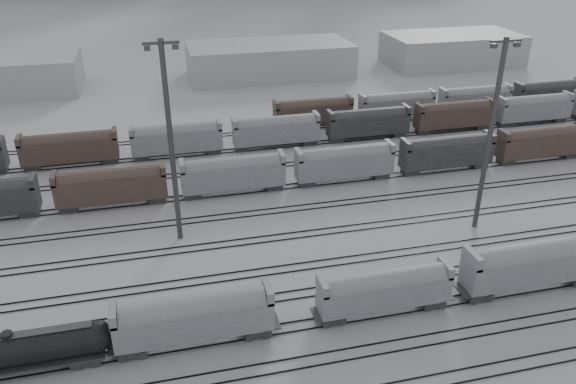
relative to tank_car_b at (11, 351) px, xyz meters
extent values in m
plane|color=#BBBBC0|center=(33.55, -1.00, -2.50)|extent=(900.00, 900.00, 0.00)
cube|color=black|center=(33.55, -9.28, -2.42)|extent=(220.00, 0.07, 0.16)
cube|color=black|center=(33.55, -5.72, -2.42)|extent=(220.00, 0.07, 0.16)
cube|color=black|center=(33.55, -4.28, -2.42)|extent=(220.00, 0.07, 0.16)
cube|color=black|center=(33.55, -0.72, -2.42)|extent=(220.00, 0.07, 0.16)
cube|color=black|center=(33.55, 0.72, -2.42)|extent=(220.00, 0.07, 0.16)
cube|color=black|center=(33.55, 4.28, -2.42)|extent=(220.00, 0.07, 0.16)
cube|color=black|center=(33.55, 5.72, -2.42)|extent=(220.00, 0.07, 0.16)
cube|color=black|center=(33.55, 9.28, -2.42)|extent=(220.00, 0.07, 0.16)
cube|color=black|center=(33.55, 10.72, -2.42)|extent=(220.00, 0.07, 0.16)
cube|color=black|center=(33.55, 16.28, -2.42)|extent=(220.00, 0.07, 0.16)
cube|color=black|center=(33.55, 17.72, -2.42)|extent=(220.00, 0.07, 0.16)
cube|color=black|center=(33.55, 23.28, -2.42)|extent=(220.00, 0.07, 0.16)
cube|color=black|center=(33.55, 24.72, -2.42)|extent=(220.00, 0.07, 0.16)
cube|color=black|center=(33.55, 30.28, -2.42)|extent=(220.00, 0.07, 0.16)
cube|color=black|center=(33.55, 31.72, -2.42)|extent=(220.00, 0.07, 0.16)
cube|color=black|center=(33.55, 38.28, -2.42)|extent=(220.00, 0.07, 0.16)
cube|color=black|center=(33.55, 39.72, -2.42)|extent=(220.00, 0.07, 0.16)
cube|color=black|center=(33.55, 46.28, -2.42)|extent=(220.00, 0.07, 0.16)
cube|color=black|center=(33.55, 47.72, -2.42)|extent=(220.00, 0.07, 0.16)
cube|color=black|center=(33.55, 54.28, -2.42)|extent=(220.00, 0.07, 0.16)
cube|color=black|center=(33.55, 55.72, -2.42)|extent=(220.00, 0.07, 0.16)
cube|color=black|center=(6.02, 0.00, -1.95)|extent=(2.61, 2.11, 0.70)
cube|color=black|center=(0.00, 0.00, -1.44)|extent=(15.56, 2.71, 0.25)
cylinder|color=black|center=(0.00, 0.00, 0.16)|extent=(14.56, 2.91, 2.91)
sphere|color=black|center=(7.28, 0.00, 0.16)|extent=(2.91, 2.91, 2.91)
cylinder|color=black|center=(0.00, 0.00, 1.77)|extent=(1.00, 1.00, 0.50)
cube|color=black|center=(0.00, 0.00, 1.67)|extent=(14.05, 0.90, 0.06)
cube|color=black|center=(10.14, 0.00, -1.96)|extent=(2.56, 2.07, 0.69)
cube|color=black|center=(21.97, 0.00, -1.96)|extent=(2.56, 2.07, 0.69)
cube|color=gray|center=(16.05, 0.00, 0.36)|extent=(14.78, 2.96, 3.15)
cylinder|color=gray|center=(16.05, 0.00, 1.54)|extent=(13.40, 2.86, 2.86)
cube|color=gray|center=(8.96, 0.00, 2.33)|extent=(0.69, 2.96, 1.38)
cube|color=gray|center=(23.15, 0.00, 2.33)|extent=(0.69, 2.96, 1.38)
cone|color=black|center=(16.05, 0.00, -1.56)|extent=(2.36, 2.36, 0.89)
cube|color=black|center=(29.65, 0.00, -1.99)|extent=(2.38, 1.92, 0.64)
cube|color=black|center=(40.63, 0.00, -1.99)|extent=(2.38, 1.92, 0.64)
cube|color=gray|center=(35.14, 0.00, 0.16)|extent=(13.72, 2.74, 2.93)
cylinder|color=gray|center=(35.14, 0.00, 1.25)|extent=(12.44, 2.65, 2.65)
cube|color=gray|center=(28.56, 0.00, 1.98)|extent=(0.64, 2.74, 1.28)
cube|color=gray|center=(41.73, 0.00, 1.98)|extent=(0.64, 2.74, 1.28)
cone|color=black|center=(35.14, 0.00, -1.63)|extent=(2.20, 2.20, 0.82)
cube|color=black|center=(45.91, 0.00, -1.92)|extent=(2.74, 2.21, 0.74)
cube|color=gray|center=(52.24, 0.00, 0.56)|extent=(15.82, 3.16, 3.37)
cylinder|color=gray|center=(52.24, 0.00, 1.83)|extent=(14.34, 3.06, 3.06)
cube|color=gray|center=(44.65, 0.00, 2.67)|extent=(0.74, 3.16, 1.48)
cone|color=black|center=(52.24, 0.00, -1.50)|extent=(2.53, 2.53, 0.95)
cylinder|color=#3D3D40|center=(15.95, 20.04, 9.97)|extent=(0.64, 0.64, 24.94)
cube|color=#3D3D40|center=(15.95, 20.04, 21.94)|extent=(3.99, 0.30, 0.30)
cube|color=#3D3D40|center=(14.45, 20.04, 21.44)|extent=(0.70, 0.50, 0.50)
cube|color=#3D3D40|center=(17.44, 20.04, 21.44)|extent=(0.70, 0.50, 0.50)
cylinder|color=#3D3D40|center=(53.73, 13.67, 9.79)|extent=(0.63, 0.63, 24.57)
cube|color=#3D3D40|center=(53.73, 13.67, 21.58)|extent=(3.93, 0.29, 0.29)
cube|color=#3D3D40|center=(52.26, 13.67, 21.09)|extent=(0.69, 0.49, 0.49)
cube|color=#3D3D40|center=(55.21, 13.67, 21.09)|extent=(0.69, 0.49, 0.49)
cube|color=#49352E|center=(7.55, 31.00, 0.30)|extent=(15.00, 3.00, 5.60)
cube|color=gray|center=(24.55, 31.00, 0.30)|extent=(15.00, 3.00, 5.60)
cube|color=gray|center=(41.55, 31.00, 0.30)|extent=(15.00, 3.00, 5.60)
cube|color=black|center=(58.55, 31.00, 0.30)|extent=(15.00, 3.00, 5.60)
cube|color=#49352E|center=(75.55, 31.00, 0.30)|extent=(15.00, 3.00, 5.60)
cube|color=#49352E|center=(0.55, 47.00, 0.30)|extent=(15.00, 3.00, 5.60)
cube|color=gray|center=(17.55, 47.00, 0.30)|extent=(15.00, 3.00, 5.60)
cube|color=gray|center=(34.55, 47.00, 0.30)|extent=(15.00, 3.00, 5.60)
cube|color=black|center=(51.55, 47.00, 0.30)|extent=(15.00, 3.00, 5.60)
cube|color=#49352E|center=(68.55, 47.00, 0.30)|extent=(15.00, 3.00, 5.60)
cube|color=gray|center=(85.55, 47.00, 0.30)|extent=(15.00, 3.00, 5.60)
cube|color=#49352E|center=(43.55, 55.00, 0.30)|extent=(15.00, 3.00, 5.60)
cube|color=gray|center=(60.55, 55.00, 0.30)|extent=(15.00, 3.00, 5.60)
cube|color=gray|center=(77.55, 55.00, 0.30)|extent=(15.00, 3.00, 5.60)
cube|color=black|center=(94.55, 55.00, 0.30)|extent=(15.00, 3.00, 5.60)
cube|color=#A8A9AB|center=(43.55, 94.00, 1.50)|extent=(40.00, 18.00, 8.00)
cube|color=#A8A9AB|center=(93.55, 94.00, 1.50)|extent=(35.00, 18.00, 8.00)
camera|label=1|loc=(14.63, -42.50, 34.63)|focal=35.00mm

